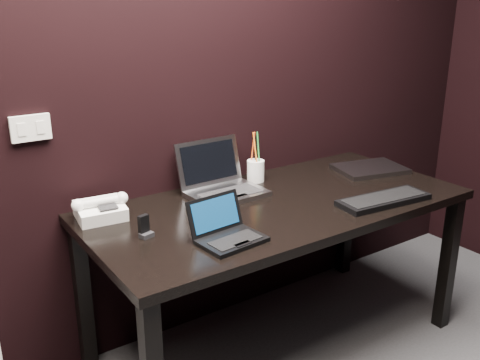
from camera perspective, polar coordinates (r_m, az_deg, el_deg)
wall_back at (r=2.40m, az=-7.35°, el=11.67°), size 4.00×0.00×4.00m
wall_switch at (r=2.21m, az=-21.44°, el=5.18°), size 0.15×0.02×0.10m
desk at (r=2.40m, az=4.12°, el=-4.04°), size 1.70×0.80×0.74m
netbook at (r=1.99m, az=-1.39°, el=-5.62°), size 0.25×0.23×0.15m
silver_laptop at (r=2.45m, az=-1.93°, el=-0.50°), size 0.34×0.31×0.23m
ext_keyboard at (r=2.43m, az=15.07°, el=-2.03°), size 0.45×0.19×0.03m
closed_laptop at (r=2.86m, az=13.68°, el=1.18°), size 0.39×0.32×0.02m
desk_phone at (r=2.24m, az=-14.66°, el=-3.06°), size 0.23×0.19×0.11m
mobile_phone at (r=2.05m, az=-10.14°, el=-5.14°), size 0.06×0.05×0.09m
pen_cup at (r=2.61m, az=1.68°, el=1.09°), size 0.11×0.11×0.25m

